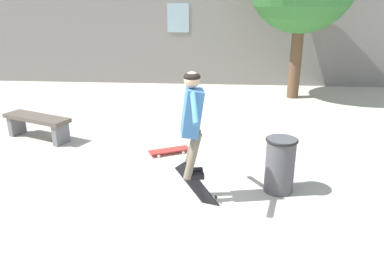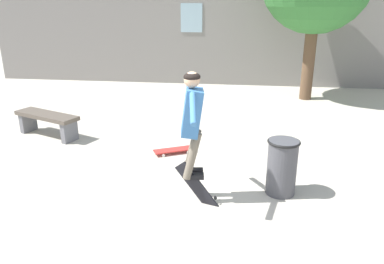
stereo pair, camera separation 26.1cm
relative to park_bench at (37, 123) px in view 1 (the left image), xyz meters
name	(u,v)px [view 1 (the left image)]	position (x,y,z in m)	size (l,w,h in m)	color
ground_plane	(147,229)	(2.83, -3.01, -0.35)	(40.00, 40.00, 0.00)	beige
building_backdrop	(196,8)	(2.84, 5.80, 2.13)	(15.63, 0.52, 5.86)	gray
park_bench	(37,123)	(0.00, 0.00, 0.00)	(1.54, 0.96, 0.49)	brown
trash_bin	(280,164)	(4.60, -1.87, 0.09)	(0.47, 0.47, 0.83)	#47474C
skater	(192,116)	(3.34, -2.23, 0.89)	(0.36, 1.24, 1.48)	teal
skateboard_flipping	(198,188)	(3.43, -2.32, -0.12)	(0.67, 0.23, 0.77)	black
skateboard_resting	(169,150)	(2.78, -0.58, -0.28)	(0.78, 0.53, 0.08)	red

